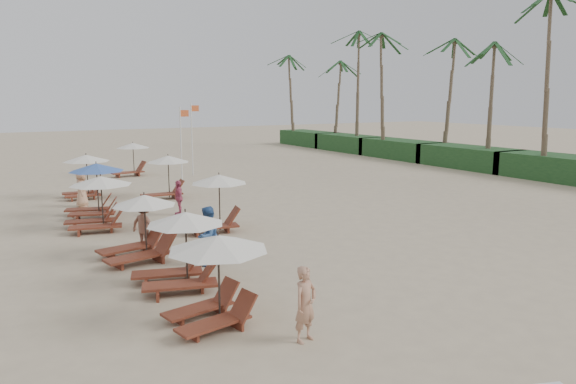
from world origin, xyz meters
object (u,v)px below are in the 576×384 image
lounger_station_2 (137,231)px  lounger_station_3 (96,202)px  lounger_station_4 (93,189)px  beachgoer_far_b (82,189)px  inland_station_1 (165,174)px  beachgoer_mid_b (145,225)px  beachgoer_mid_a (207,236)px  flag_pole_near (181,141)px  beachgoer_far_a (179,198)px  inland_station_2 (130,157)px  lounger_station_1 (178,252)px  beachgoer_near (305,304)px  inland_station_0 (216,199)px  lounger_station_0 (212,274)px  lounger_station_5 (84,174)px

lounger_station_2 → lounger_station_3: lounger_station_3 is taller
lounger_station_4 → beachgoer_far_b: (-0.07, 2.59, -0.34)m
lounger_station_3 → beachgoer_far_b: size_ratio=1.53×
inland_station_1 → beachgoer_mid_b: bearing=-111.4°
beachgoer_mid_a → flag_pole_near: (4.76, 16.12, 1.66)m
beachgoer_mid_b → beachgoer_far_a: 5.58m
lounger_station_4 → inland_station_2: 12.78m
lounger_station_1 → inland_station_1: (3.76, 13.20, 0.29)m
beachgoer_mid_b → lounger_station_4: bearing=-26.6°
lounger_station_2 → beachgoer_far_a: lounger_station_2 is taller
lounger_station_3 → beachgoer_mid_b: size_ratio=1.56×
flag_pole_near → beachgoer_mid_b: bearing=-114.1°
lounger_station_2 → beachgoer_near: lounger_station_2 is taller
inland_station_0 → beachgoer_mid_a: size_ratio=1.50×
lounger_station_2 → inland_station_1: 10.85m
beachgoer_mid_a → inland_station_2: bearing=-134.6°
lounger_station_2 → lounger_station_3: 4.82m
lounger_station_2 → inland_station_1: size_ratio=0.93×
lounger_station_2 → flag_pole_near: size_ratio=0.56×
lounger_station_0 → beachgoer_far_a: size_ratio=1.58×
inland_station_0 → beachgoer_far_b: 8.66m
beachgoer_mid_a → beachgoer_mid_b: beachgoer_mid_a is taller
lounger_station_2 → inland_station_2: bearing=76.7°
beachgoer_mid_a → flag_pole_near: 16.89m
lounger_station_3 → beachgoer_far_b: 5.17m
lounger_station_0 → inland_station_0: 8.76m
lounger_station_3 → inland_station_0: size_ratio=0.97×
lounger_station_0 → lounger_station_4: bearing=91.0°
inland_station_2 → beachgoer_mid_a: (-2.79, -21.01, -0.35)m
beachgoer_mid_b → inland_station_0: bearing=-101.7°
inland_station_1 → beachgoer_far_b: bearing=-178.8°
lounger_station_5 → flag_pole_near: flag_pole_near is taller
lounger_station_2 → beachgoer_mid_b: size_ratio=1.49×
lounger_station_3 → flag_pole_near: flag_pole_near is taller
inland_station_0 → beachgoer_mid_b: size_ratio=1.60×
lounger_station_2 → lounger_station_4: 7.38m
beachgoer_near → beachgoer_mid_b: 8.84m
beachgoer_near → beachgoer_far_a: bearing=65.0°
lounger_station_5 → inland_station_0: size_ratio=0.90×
inland_station_1 → lounger_station_4: bearing=-146.8°
inland_station_2 → beachgoer_mid_a: size_ratio=1.52×
lounger_station_1 → inland_station_1: inland_station_1 is taller
lounger_station_5 → inland_station_2: lounger_station_5 is taller
lounger_station_0 → beachgoer_far_b: 15.87m
lounger_station_2 → beachgoer_far_b: 9.96m
lounger_station_1 → inland_station_2: inland_station_2 is taller
lounger_station_5 → inland_station_2: (4.14, 7.02, 0.01)m
beachgoer_far_b → flag_pole_near: bearing=-36.2°
lounger_station_3 → inland_station_2: inland_station_2 is taller
lounger_station_5 → beachgoer_mid_a: (1.34, -13.98, -0.34)m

